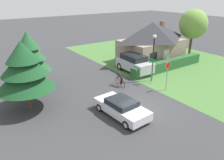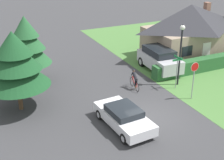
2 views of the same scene
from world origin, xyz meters
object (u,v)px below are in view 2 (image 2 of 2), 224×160
(cyclist, at_px, (135,80))
(stop_sign, at_px, (194,74))
(street_name_sign, at_px, (177,66))
(conifer_tall_near, at_px, (15,63))
(street_lamp, at_px, (181,45))
(conifer_tall_far, at_px, (27,44))
(cottage_house, at_px, (189,30))
(parked_suv_right, at_px, (159,59))
(sedan_left_lane, at_px, (124,117))

(cyclist, xyz_separation_m, stop_sign, (2.84, -3.23, 1.21))
(street_name_sign, bearing_deg, conifer_tall_near, 171.07)
(street_lamp, relative_size, street_name_sign, 1.88)
(stop_sign, height_order, conifer_tall_near, conifer_tall_near)
(conifer_tall_near, bearing_deg, street_lamp, -6.24)
(street_lamp, bearing_deg, cyclist, 166.34)
(stop_sign, bearing_deg, conifer_tall_far, -39.17)
(cottage_house, relative_size, parked_suv_right, 1.85)
(sedan_left_lane, distance_m, cyclist, 5.46)
(cottage_house, height_order, street_name_sign, cottage_house)
(cyclist, height_order, street_lamp, street_lamp)
(cyclist, distance_m, conifer_tall_near, 8.82)
(street_name_sign, bearing_deg, street_lamp, 41.26)
(cottage_house, relative_size, sedan_left_lane, 1.90)
(street_lamp, bearing_deg, conifer_tall_far, 152.20)
(sedan_left_lane, bearing_deg, conifer_tall_far, 18.36)
(street_name_sign, bearing_deg, cyclist, 155.40)
(street_lamp, distance_m, street_name_sign, 1.59)
(parked_suv_right, relative_size, conifer_tall_near, 0.87)
(parked_suv_right, bearing_deg, street_lamp, 177.31)
(parked_suv_right, bearing_deg, cyclist, 124.12)
(parked_suv_right, height_order, conifer_tall_near, conifer_tall_near)
(conifer_tall_near, height_order, conifer_tall_far, conifer_tall_near)
(cottage_house, xyz_separation_m, conifer_tall_far, (-15.30, 0.14, 0.60))
(conifer_tall_near, distance_m, conifer_tall_far, 4.41)
(street_lamp, bearing_deg, cottage_house, 46.64)
(cottage_house, bearing_deg, sedan_left_lane, -143.52)
(conifer_tall_near, bearing_deg, parked_suv_right, 8.46)
(sedan_left_lane, relative_size, street_name_sign, 1.77)
(sedan_left_lane, xyz_separation_m, street_name_sign, (6.05, 3.12, 1.11))
(conifer_tall_near, bearing_deg, conifer_tall_far, 69.96)
(cottage_house, distance_m, stop_sign, 9.51)
(street_lamp, xyz_separation_m, street_name_sign, (-0.55, -0.48, -1.42))
(cottage_house, bearing_deg, conifer_tall_near, -167.61)
(sedan_left_lane, xyz_separation_m, street_lamp, (6.60, 3.60, 2.53))
(street_lamp, relative_size, conifer_tall_near, 0.90)
(cyclist, relative_size, parked_suv_right, 0.38)
(cyclist, distance_m, stop_sign, 4.47)
(stop_sign, height_order, street_lamp, street_lamp)
(cyclist, xyz_separation_m, street_lamp, (3.39, -0.82, 2.49))
(cottage_house, relative_size, conifer_tall_near, 1.61)
(parked_suv_right, relative_size, stop_sign, 1.68)
(cyclist, xyz_separation_m, parked_suv_right, (3.67, 2.26, 0.33))
(street_name_sign, xyz_separation_m, conifer_tall_far, (-9.75, 5.91, 1.39))
(cyclist, relative_size, street_lamp, 0.36)
(cyclist, distance_m, street_lamp, 4.29)
(cyclist, height_order, stop_sign, stop_sign)
(street_lamp, xyz_separation_m, conifer_tall_far, (-10.30, 5.43, -0.02))
(cyclist, height_order, conifer_tall_near, conifer_tall_near)
(conifer_tall_near, xyz_separation_m, conifer_tall_far, (1.51, 4.14, -0.12))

